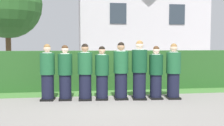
{
  "coord_description": "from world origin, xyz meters",
  "views": [
    {
      "loc": [
        -1.08,
        -7.62,
        1.6
      ],
      "look_at": [
        0.0,
        0.0,
        1.05
      ],
      "focal_mm": 43.14,
      "sensor_mm": 36.0,
      "label": 1
    }
  ],
  "objects_px": {
    "student_front_row_4": "(121,72)",
    "student_front_row_7": "(173,72)",
    "student_front_row_5": "(139,71)",
    "student_front_row_6": "(156,74)",
    "student_front_row_0": "(48,73)",
    "student_front_row_3": "(102,74)",
    "student_front_row_2": "(85,73)",
    "student_front_row_1": "(65,74)"
  },
  "relations": [
    {
      "from": "student_front_row_4",
      "to": "student_front_row_7",
      "type": "xyz_separation_m",
      "value": [
        1.53,
        -0.14,
        -0.02
      ]
    },
    {
      "from": "student_front_row_5",
      "to": "student_front_row_6",
      "type": "distance_m",
      "value": 0.5
    },
    {
      "from": "student_front_row_0",
      "to": "student_front_row_3",
      "type": "relative_size",
      "value": 1.04
    },
    {
      "from": "student_front_row_3",
      "to": "student_front_row_7",
      "type": "height_order",
      "value": "student_front_row_7"
    },
    {
      "from": "student_front_row_2",
      "to": "student_front_row_5",
      "type": "xyz_separation_m",
      "value": [
        1.56,
        -0.11,
        0.04
      ]
    },
    {
      "from": "student_front_row_1",
      "to": "student_front_row_4",
      "type": "bearing_deg",
      "value": -4.14
    },
    {
      "from": "student_front_row_3",
      "to": "student_front_row_7",
      "type": "distance_m",
      "value": 2.09
    },
    {
      "from": "student_front_row_5",
      "to": "student_front_row_0",
      "type": "bearing_deg",
      "value": 175.21
    },
    {
      "from": "student_front_row_6",
      "to": "student_front_row_7",
      "type": "distance_m",
      "value": 0.52
    },
    {
      "from": "student_front_row_3",
      "to": "student_front_row_4",
      "type": "height_order",
      "value": "student_front_row_4"
    },
    {
      "from": "student_front_row_1",
      "to": "student_front_row_2",
      "type": "relative_size",
      "value": 0.97
    },
    {
      "from": "student_front_row_6",
      "to": "student_front_row_3",
      "type": "bearing_deg",
      "value": 175.92
    },
    {
      "from": "student_front_row_0",
      "to": "student_front_row_6",
      "type": "xyz_separation_m",
      "value": [
        3.11,
        -0.24,
        -0.03
      ]
    },
    {
      "from": "student_front_row_1",
      "to": "student_front_row_0",
      "type": "bearing_deg",
      "value": 176.27
    },
    {
      "from": "student_front_row_2",
      "to": "student_front_row_4",
      "type": "bearing_deg",
      "value": -2.12
    },
    {
      "from": "student_front_row_1",
      "to": "student_front_row_4",
      "type": "height_order",
      "value": "student_front_row_4"
    },
    {
      "from": "student_front_row_5",
      "to": "student_front_row_7",
      "type": "distance_m",
      "value": 1.0
    },
    {
      "from": "student_front_row_0",
      "to": "student_front_row_1",
      "type": "bearing_deg",
      "value": -3.73
    },
    {
      "from": "student_front_row_1",
      "to": "student_front_row_4",
      "type": "relative_size",
      "value": 0.95
    },
    {
      "from": "student_front_row_2",
      "to": "student_front_row_7",
      "type": "xyz_separation_m",
      "value": [
        2.56,
        -0.18,
        0.0
      ]
    },
    {
      "from": "student_front_row_0",
      "to": "student_front_row_7",
      "type": "distance_m",
      "value": 3.63
    },
    {
      "from": "student_front_row_6",
      "to": "student_front_row_7",
      "type": "xyz_separation_m",
      "value": [
        0.51,
        -0.05,
        0.04
      ]
    },
    {
      "from": "student_front_row_7",
      "to": "student_front_row_4",
      "type": "bearing_deg",
      "value": 174.81
    },
    {
      "from": "student_front_row_0",
      "to": "student_front_row_3",
      "type": "distance_m",
      "value": 1.55
    },
    {
      "from": "student_front_row_2",
      "to": "student_front_row_1",
      "type": "bearing_deg",
      "value": 172.19
    },
    {
      "from": "student_front_row_4",
      "to": "student_front_row_6",
      "type": "distance_m",
      "value": 1.02
    },
    {
      "from": "student_front_row_2",
      "to": "student_front_row_0",
      "type": "bearing_deg",
      "value": 174.09
    },
    {
      "from": "student_front_row_3",
      "to": "student_front_row_4",
      "type": "relative_size",
      "value": 0.93
    },
    {
      "from": "student_front_row_1",
      "to": "student_front_row_5",
      "type": "relative_size",
      "value": 0.92
    },
    {
      "from": "student_front_row_1",
      "to": "student_front_row_6",
      "type": "xyz_separation_m",
      "value": [
        2.61,
        -0.21,
        -0.01
      ]
    },
    {
      "from": "student_front_row_0",
      "to": "student_front_row_5",
      "type": "relative_size",
      "value": 0.94
    },
    {
      "from": "student_front_row_3",
      "to": "student_front_row_5",
      "type": "bearing_deg",
      "value": -4.76
    },
    {
      "from": "student_front_row_0",
      "to": "student_front_row_1",
      "type": "distance_m",
      "value": 0.5
    },
    {
      "from": "student_front_row_1",
      "to": "student_front_row_3",
      "type": "distance_m",
      "value": 1.05
    },
    {
      "from": "student_front_row_6",
      "to": "student_front_row_7",
      "type": "height_order",
      "value": "student_front_row_7"
    },
    {
      "from": "student_front_row_6",
      "to": "student_front_row_4",
      "type": "bearing_deg",
      "value": 174.74
    },
    {
      "from": "student_front_row_0",
      "to": "student_front_row_7",
      "type": "bearing_deg",
      "value": -4.53
    },
    {
      "from": "student_front_row_3",
      "to": "student_front_row_5",
      "type": "height_order",
      "value": "student_front_row_5"
    },
    {
      "from": "student_front_row_0",
      "to": "student_front_row_5",
      "type": "xyz_separation_m",
      "value": [
        2.62,
        -0.22,
        0.05
      ]
    },
    {
      "from": "student_front_row_3",
      "to": "student_front_row_2",
      "type": "bearing_deg",
      "value": 177.63
    },
    {
      "from": "student_front_row_2",
      "to": "student_front_row_4",
      "type": "xyz_separation_m",
      "value": [
        1.03,
        -0.04,
        0.02
      ]
    },
    {
      "from": "student_front_row_1",
      "to": "student_front_row_7",
      "type": "bearing_deg",
      "value": -4.65
    }
  ]
}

